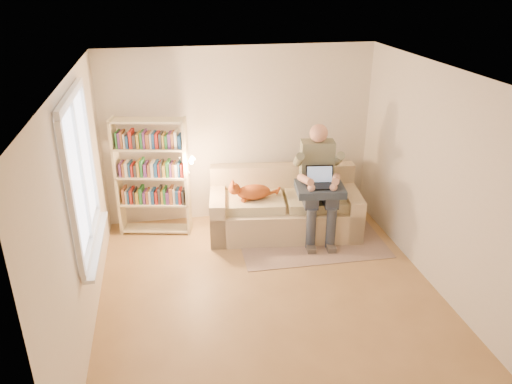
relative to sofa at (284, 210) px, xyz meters
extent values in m
plane|color=#997345|center=(-0.54, -1.59, -0.33)|extent=(4.50, 4.50, 0.00)
cube|color=white|center=(-0.54, -1.59, 2.27)|extent=(4.00, 4.50, 0.02)
cube|color=silver|center=(-2.54, -1.59, 0.97)|extent=(0.02, 4.50, 2.60)
cube|color=silver|center=(1.46, -1.59, 0.97)|extent=(0.02, 4.50, 2.60)
cube|color=silver|center=(-0.54, 0.66, 0.97)|extent=(4.00, 0.02, 2.60)
cube|color=silver|center=(-0.54, -3.84, 0.97)|extent=(4.00, 0.02, 2.60)
plane|color=white|center=(-2.51, -1.39, 1.32)|extent=(0.00, 1.50, 1.50)
cube|color=white|center=(-2.50, -1.39, 2.11)|extent=(0.05, 1.50, 0.08)
cube|color=white|center=(-2.50, -1.39, 0.53)|extent=(0.05, 1.50, 0.08)
cube|color=white|center=(-2.50, -1.39, 1.32)|extent=(0.04, 0.05, 1.50)
cube|color=white|center=(-2.46, -1.39, 0.48)|extent=(0.12, 1.52, 0.04)
cube|color=#C8B48D|center=(-0.01, -0.05, -0.11)|extent=(2.25, 1.24, 0.45)
cube|color=#C8B48D|center=(0.04, 0.33, 0.35)|extent=(2.15, 0.49, 0.46)
cube|color=#C8B48D|center=(-0.96, 0.08, -0.01)|extent=(0.34, 0.98, 0.64)
cube|color=#C8B48D|center=(0.95, -0.17, -0.01)|extent=(0.34, 0.98, 0.64)
cube|color=beige|center=(-0.49, -0.04, 0.18)|extent=(0.99, 0.76, 0.13)
cube|color=beige|center=(0.46, -0.16, 0.18)|extent=(0.99, 0.76, 0.13)
cube|color=gray|center=(0.45, -0.06, 0.73)|extent=(0.49, 0.31, 0.63)
sphere|color=tan|center=(0.44, -0.09, 1.17)|extent=(0.25, 0.25, 0.25)
cube|color=#323947|center=(0.27, -0.34, 0.35)|extent=(0.25, 0.54, 0.20)
cube|color=#323947|center=(0.54, -0.38, 0.35)|extent=(0.25, 0.54, 0.20)
cylinder|color=#323947|center=(0.24, -0.59, -0.03)|extent=(0.13, 0.13, 0.60)
cylinder|color=#323947|center=(0.51, -0.63, -0.03)|extent=(0.13, 0.13, 0.60)
ellipsoid|color=orange|center=(-0.49, -0.07, 0.35)|extent=(0.51, 0.31, 0.21)
sphere|color=orange|center=(-0.77, -0.07, 0.43)|extent=(0.17, 0.17, 0.17)
cylinder|color=orange|center=(-0.24, -0.05, 0.31)|extent=(0.24, 0.08, 0.07)
cube|color=#273344|center=(0.47, -0.40, 0.47)|extent=(0.71, 0.61, 0.10)
cube|color=black|center=(0.46, -0.44, 0.53)|extent=(0.41, 0.31, 0.02)
cube|color=black|center=(0.48, -0.31, 0.65)|extent=(0.38, 0.12, 0.25)
plane|color=#8CA5CC|center=(0.48, -0.31, 0.65)|extent=(0.35, 0.12, 0.33)
cube|color=beige|center=(-2.34, 0.41, 0.53)|extent=(0.09, 0.26, 1.72)
cube|color=beige|center=(-1.37, 0.21, 0.53)|extent=(0.09, 0.26, 1.72)
cube|color=beige|center=(-1.86, 0.31, -0.28)|extent=(1.06, 0.47, 0.03)
cube|color=beige|center=(-1.86, 0.31, 0.13)|extent=(1.06, 0.47, 0.03)
cube|color=beige|center=(-1.86, 0.31, 0.55)|extent=(1.06, 0.47, 0.03)
cube|color=beige|center=(-1.86, 0.31, 0.97)|extent=(1.06, 0.47, 0.03)
cube|color=beige|center=(-1.86, 0.31, 1.36)|extent=(1.06, 0.47, 0.03)
cube|color=#1E4C8C|center=(-1.86, 0.31, 0.25)|extent=(0.90, 0.38, 0.20)
cube|color=#B2261E|center=(-1.86, 0.31, 0.67)|extent=(0.90, 0.38, 0.20)
cube|color=#333338|center=(-1.86, 0.31, 1.09)|extent=(0.90, 0.38, 0.20)
cylinder|color=silver|center=(-1.45, 0.22, 0.59)|extent=(0.09, 0.09, 0.04)
cone|color=silver|center=(-1.32, 0.08, 0.85)|extent=(0.14, 0.16, 0.14)
cube|color=gray|center=(0.30, -0.45, -0.33)|extent=(2.05, 1.23, 0.01)
camera|label=1|loc=(-1.63, -6.38, 3.21)|focal=35.00mm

